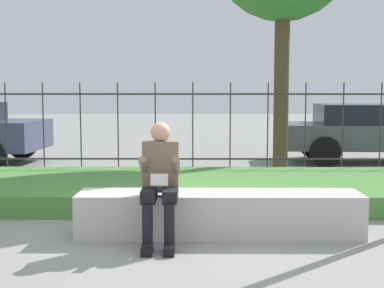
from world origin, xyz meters
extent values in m
plane|color=gray|center=(0.00, 0.00, 0.00)|extent=(60.00, 60.00, 0.00)
cube|color=beige|center=(0.33, 0.00, 0.24)|extent=(3.15, 0.58, 0.49)
cube|color=#9B978F|center=(0.33, 0.00, 0.04)|extent=(3.03, 0.53, 0.08)
cube|color=black|center=(-0.42, -0.69, 0.04)|extent=(0.11, 0.26, 0.09)
cylinder|color=black|center=(-0.42, -0.63, 0.29)|extent=(0.11, 0.11, 0.40)
cube|color=black|center=(-0.42, -0.42, 0.55)|extent=(0.15, 0.42, 0.13)
cube|color=black|center=(-0.20, -0.69, 0.04)|extent=(0.11, 0.26, 0.09)
cylinder|color=black|center=(-0.20, -0.63, 0.29)|extent=(0.11, 0.11, 0.40)
cube|color=black|center=(-0.20, -0.42, 0.55)|extent=(0.15, 0.42, 0.13)
cube|color=#7A6651|center=(-0.31, -0.21, 0.82)|extent=(0.38, 0.24, 0.54)
sphere|color=tan|center=(-0.31, -0.23, 1.18)|extent=(0.21, 0.21, 0.21)
cylinder|color=#7A6651|center=(-0.48, -0.37, 0.84)|extent=(0.08, 0.29, 0.24)
cylinder|color=#7A6651|center=(-0.14, -0.37, 0.84)|extent=(0.08, 0.29, 0.24)
cube|color=beige|center=(-0.31, -0.47, 0.71)|extent=(0.18, 0.09, 0.13)
cube|color=#4C893D|center=(0.00, 2.03, 0.14)|extent=(10.97, 2.66, 0.29)
cylinder|color=#332D28|center=(0.00, 3.94, 0.35)|extent=(8.97, 0.03, 0.03)
cylinder|color=#332D28|center=(0.00, 3.94, 1.55)|extent=(8.97, 0.03, 0.03)
cylinder|color=#332D28|center=(-3.45, 3.94, 0.88)|extent=(0.02, 0.02, 1.76)
cylinder|color=#332D28|center=(-2.76, 3.94, 0.88)|extent=(0.02, 0.02, 1.76)
cylinder|color=#332D28|center=(-2.07, 3.94, 0.88)|extent=(0.02, 0.02, 1.76)
cylinder|color=#332D28|center=(-1.38, 3.94, 0.88)|extent=(0.02, 0.02, 1.76)
cylinder|color=#332D28|center=(-0.69, 3.94, 0.88)|extent=(0.02, 0.02, 1.76)
cylinder|color=#332D28|center=(0.00, 3.94, 0.88)|extent=(0.02, 0.02, 1.76)
cylinder|color=#332D28|center=(0.69, 3.94, 0.88)|extent=(0.02, 0.02, 1.76)
cylinder|color=#332D28|center=(1.38, 3.94, 0.88)|extent=(0.02, 0.02, 1.76)
cylinder|color=#332D28|center=(2.07, 3.94, 0.88)|extent=(0.02, 0.02, 1.76)
cylinder|color=#332D28|center=(2.76, 3.94, 0.88)|extent=(0.02, 0.02, 1.76)
cylinder|color=#332D28|center=(3.45, 3.94, 0.88)|extent=(0.02, 0.02, 1.76)
cube|color=#4C5156|center=(4.10, 6.10, 0.60)|extent=(4.21, 1.85, 0.55)
cube|color=black|center=(3.94, 6.11, 1.09)|extent=(2.34, 1.56, 0.43)
cylinder|color=black|center=(2.78, 5.35, 0.32)|extent=(0.66, 0.23, 0.65)
cylinder|color=black|center=(2.87, 6.97, 0.32)|extent=(0.66, 0.23, 0.65)
cylinder|color=black|center=(-4.06, 6.68, 0.32)|extent=(0.65, 0.24, 0.64)
cylinder|color=#4C3D28|center=(1.70, 4.43, 1.77)|extent=(0.29, 0.29, 3.53)
camera|label=1|loc=(0.07, -5.87, 1.63)|focal=50.00mm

